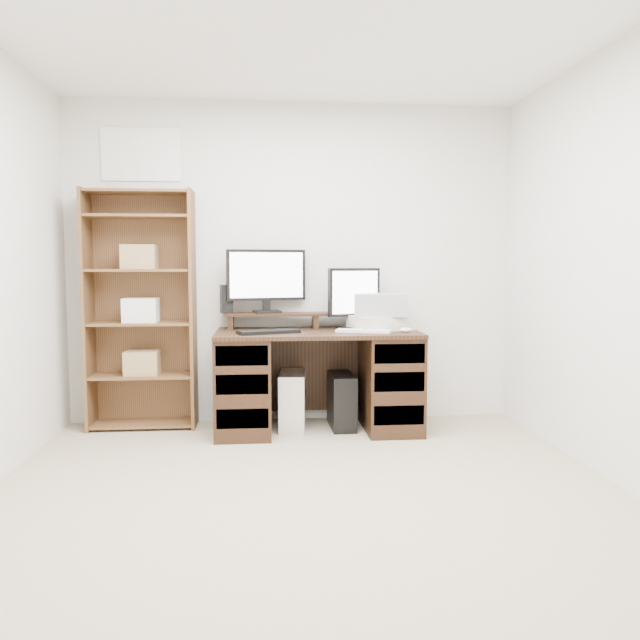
{
  "coord_description": "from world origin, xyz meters",
  "views": [
    {
      "loc": [
        -0.23,
        -2.96,
        1.24
      ],
      "look_at": [
        0.17,
        1.43,
        0.85
      ],
      "focal_mm": 35.0,
      "sensor_mm": 36.0,
      "label": 1
    }
  ],
  "objects": [
    {
      "name": "bookshelf",
      "position": [
        -1.16,
        1.86,
        0.92
      ],
      "size": [
        0.8,
        0.3,
        1.8
      ],
      "color": "brown",
      "rests_on": "ground"
    },
    {
      "name": "mouse",
      "position": [
        0.8,
        1.48,
        0.77
      ],
      "size": [
        0.11,
        0.09,
        0.04
      ],
      "primitive_type": "ellipsoid",
      "rotation": [
        0.0,
        0.0,
        0.42
      ],
      "color": "white",
      "rests_on": "desk"
    },
    {
      "name": "tower_silver",
      "position": [
        -0.02,
        1.71,
        0.21
      ],
      "size": [
        0.23,
        0.44,
        0.43
      ],
      "primitive_type": "cube",
      "rotation": [
        0.0,
        0.0,
        -0.09
      ],
      "color": "silver",
      "rests_on": "ground"
    },
    {
      "name": "room",
      "position": [
        -0.0,
        0.0,
        1.25
      ],
      "size": [
        3.54,
        4.04,
        2.54
      ],
      "color": "tan",
      "rests_on": "ground"
    },
    {
      "name": "tower_black",
      "position": [
        0.36,
        1.69,
        0.21
      ],
      "size": [
        0.19,
        0.42,
        0.41
      ],
      "rotation": [
        0.0,
        0.0,
        0.02
      ],
      "color": "black",
      "rests_on": "ground"
    },
    {
      "name": "riser_shelf",
      "position": [
        0.17,
        1.85,
        0.84
      ],
      "size": [
        1.4,
        0.22,
        0.12
      ],
      "color": "black",
      "rests_on": "desk"
    },
    {
      "name": "monitor_small",
      "position": [
        0.46,
        1.77,
        1.0
      ],
      "size": [
        0.42,
        0.21,
        0.47
      ],
      "rotation": [
        0.0,
        0.0,
        0.32
      ],
      "color": "black",
      "rests_on": "desk"
    },
    {
      "name": "speaker",
      "position": [
        -0.52,
        1.86,
        0.98
      ],
      "size": [
        0.11,
        0.11,
        0.22
      ],
      "primitive_type": "cube",
      "rotation": [
        0.0,
        0.0,
        0.26
      ],
      "color": "black",
      "rests_on": "riser_shelf"
    },
    {
      "name": "keyboard_white",
      "position": [
        0.5,
        1.52,
        0.76
      ],
      "size": [
        0.41,
        0.26,
        0.02
      ],
      "primitive_type": "cube",
      "rotation": [
        0.0,
        0.0,
        -0.37
      ],
      "color": "white",
      "rests_on": "desk"
    },
    {
      "name": "basket",
      "position": [
        0.65,
        1.69,
        0.94
      ],
      "size": [
        0.42,
        0.33,
        0.17
      ],
      "primitive_type": "cube",
      "rotation": [
        0.0,
        0.0,
        -0.12
      ],
      "color": "#94999D",
      "rests_on": "printer"
    },
    {
      "name": "printer",
      "position": [
        0.65,
        1.69,
        0.8
      ],
      "size": [
        0.5,
        0.43,
        0.11
      ],
      "primitive_type": "cube",
      "rotation": [
        0.0,
        0.0,
        0.3
      ],
      "color": "beige",
      "rests_on": "desk"
    },
    {
      "name": "keyboard_black",
      "position": [
        -0.2,
        1.5,
        0.76
      ],
      "size": [
        0.47,
        0.29,
        0.02
      ],
      "primitive_type": "cube",
      "rotation": [
        0.0,
        0.0,
        0.34
      ],
      "color": "black",
      "rests_on": "desk"
    },
    {
      "name": "monitor_wide",
      "position": [
        -0.21,
        1.88,
        1.14
      ],
      "size": [
        0.61,
        0.2,
        0.49
      ],
      "rotation": [
        0.0,
        0.0,
        0.21
      ],
      "color": "black",
      "rests_on": "riser_shelf"
    },
    {
      "name": "desk",
      "position": [
        0.17,
        1.64,
        0.39
      ],
      "size": [
        1.5,
        0.7,
        0.75
      ],
      "color": "black",
      "rests_on": "ground"
    }
  ]
}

